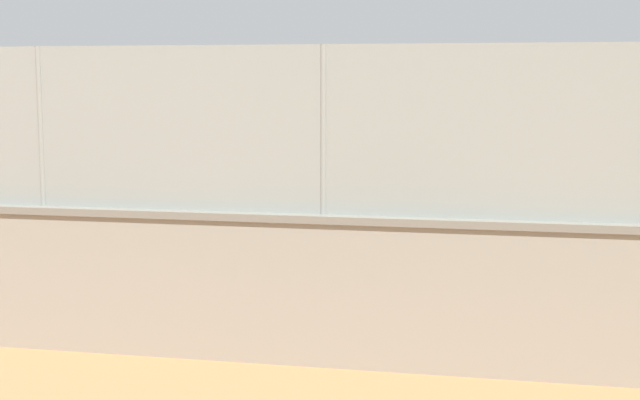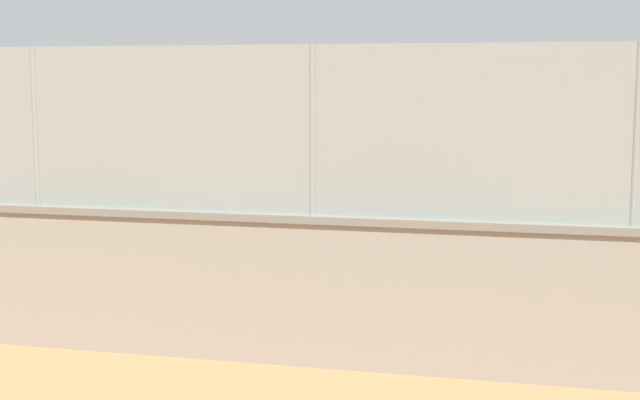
# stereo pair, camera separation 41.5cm
# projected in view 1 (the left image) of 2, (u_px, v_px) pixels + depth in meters

# --- Properties ---
(ground_plane) EXTENTS (260.00, 260.00, 0.00)m
(ground_plane) POSITION_uv_depth(u_px,v_px,m) (532.00, 229.00, 18.44)
(ground_plane) COLOR #B27247
(perimeter_wall) EXTENTS (32.05, 0.65, 1.60)m
(perimeter_wall) POSITION_uv_depth(u_px,v_px,m) (324.00, 289.00, 9.65)
(perimeter_wall) COLOR gray
(perimeter_wall) RESTS_ON ground_plane
(fence_panel_on_wall) EXTENTS (31.48, 0.38, 1.73)m
(fence_panel_on_wall) POSITION_uv_depth(u_px,v_px,m) (324.00, 130.00, 9.44)
(fence_panel_on_wall) COLOR gray
(fence_panel_on_wall) RESTS_ON perimeter_wall
(player_at_service_line) EXTENTS (0.73, 1.23, 1.65)m
(player_at_service_line) POSITION_uv_depth(u_px,v_px,m) (367.00, 171.00, 20.07)
(player_at_service_line) COLOR #591919
(player_at_service_line) RESTS_ON ground_plane
(player_near_wall_returning) EXTENTS (0.70, 0.90, 1.51)m
(player_near_wall_returning) POSITION_uv_depth(u_px,v_px,m) (214.00, 223.00, 13.57)
(player_near_wall_returning) COLOR #591919
(player_near_wall_returning) RESTS_ON ground_plane
(player_crossing_court) EXTENTS (0.71, 0.96, 1.51)m
(player_crossing_court) POSITION_uv_depth(u_px,v_px,m) (387.00, 245.00, 11.81)
(player_crossing_court) COLOR black
(player_crossing_court) RESTS_ON ground_plane
(sports_ball) EXTENTS (0.17, 0.17, 0.17)m
(sports_ball) POSITION_uv_depth(u_px,v_px,m) (354.00, 155.00, 18.19)
(sports_ball) COLOR #3399D8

